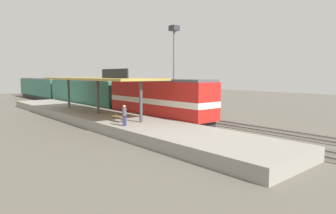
{
  "coord_description": "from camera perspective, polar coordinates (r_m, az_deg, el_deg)",
  "views": [
    {
      "loc": [
        -19.06,
        -28.51,
        4.98
      ],
      "look_at": [
        -1.38,
        -7.85,
        2.0
      ],
      "focal_mm": 31.01,
      "sensor_mm": 36.0,
      "label": 1
    }
  ],
  "objects": [
    {
      "name": "ground_plane",
      "position": [
        35.8,
        -4.06,
        -1.76
      ],
      "size": [
        120.0,
        120.0,
        0.0
      ],
      "primitive_type": "plane",
      "color": "#5B564C"
    },
    {
      "name": "track_near",
      "position": [
        34.65,
        -6.72,
        -2.0
      ],
      "size": [
        3.2,
        110.0,
        0.16
      ],
      "color": "#4E4941",
      "rests_on": "ground"
    },
    {
      "name": "track_far",
      "position": [
        37.38,
        -0.86,
        -1.35
      ],
      "size": [
        3.2,
        110.0,
        0.16
      ],
      "color": "#4E4941",
      "rests_on": "ground"
    },
    {
      "name": "platform",
      "position": [
        32.29,
        -13.53,
        -1.99
      ],
      "size": [
        6.0,
        44.0,
        0.9
      ],
      "primitive_type": "cube",
      "color": "gray",
      "rests_on": "ground"
    },
    {
      "name": "station_canopy",
      "position": [
        31.89,
        -13.64,
        5.28
      ],
      "size": [
        5.2,
        18.0,
        4.7
      ],
      "color": "#47474C",
      "rests_on": "platform"
    },
    {
      "name": "platform_bench",
      "position": [
        25.93,
        -9.88,
        -1.9
      ],
      "size": [
        0.44,
        1.7,
        0.5
      ],
      "color": "#333338",
      "rests_on": "platform"
    },
    {
      "name": "locomotive",
      "position": [
        30.65,
        -1.93,
        1.44
      ],
      "size": [
        2.93,
        14.43,
        4.44
      ],
      "color": "#28282D",
      "rests_on": "track_near"
    },
    {
      "name": "passenger_carriage_front",
      "position": [
        46.08,
        -16.06,
        2.7
      ],
      "size": [
        2.9,
        20.0,
        4.24
      ],
      "color": "#28282D",
      "rests_on": "track_near"
    },
    {
      "name": "passenger_carriage_rear",
      "position": [
        65.55,
        -23.66,
        3.4
      ],
      "size": [
        2.9,
        20.0,
        4.24
      ],
      "color": "#28282D",
      "rests_on": "track_near"
    },
    {
      "name": "freight_car",
      "position": [
        38.88,
        -2.92,
        1.81
      ],
      "size": [
        2.8,
        12.0,
        3.54
      ],
      "color": "#28282D",
      "rests_on": "track_far"
    },
    {
      "name": "light_mast",
      "position": [
        40.49,
        1.21,
        11.1
      ],
      "size": [
        1.1,
        1.1,
        11.7
      ],
      "color": "slate",
      "rests_on": "ground"
    },
    {
      "name": "person_waiting",
      "position": [
        23.62,
        -8.58,
        -1.42
      ],
      "size": [
        0.34,
        0.34,
        1.71
      ],
      "color": "navy",
      "rests_on": "platform"
    }
  ]
}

